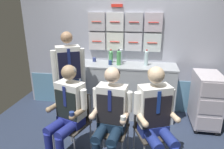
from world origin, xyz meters
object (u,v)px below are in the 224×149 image
object	(u,v)px
crew_member_center	(110,114)
crew_member_right	(156,115)
folding_chair_right	(150,123)
service_trolley	(206,99)
water_bottle_clear	(146,58)
folding_chair_center	(114,120)
crew_member_left	(67,110)
espresso_cup_small	(110,62)
crew_member_standing	(69,74)
folding_chair_left	(76,116)

from	to	relation	value
crew_member_center	crew_member_right	distance (m)	0.55
folding_chair_right	service_trolley	bearing A→B (deg)	45.85
service_trolley	water_bottle_clear	distance (m)	1.20
folding_chair_center	crew_member_right	distance (m)	0.59
crew_member_left	folding_chair_right	world-z (taller)	crew_member_left
water_bottle_clear	espresso_cup_small	world-z (taller)	water_bottle_clear
crew_member_center	crew_member_standing	bearing A→B (deg)	137.32
folding_chair_right	crew_member_right	world-z (taller)	crew_member_right
crew_member_right	folding_chair_left	bearing A→B (deg)	171.92
folding_chair_left	folding_chair_right	distance (m)	1.01
service_trolley	crew_member_right	bearing A→B (deg)	-128.19
crew_member_right	crew_member_center	bearing A→B (deg)	-176.94
espresso_cup_small	crew_member_right	bearing A→B (deg)	-57.50
crew_member_right	water_bottle_clear	xyz separation A→B (m)	(-0.15, 1.29, 0.38)
service_trolley	water_bottle_clear	size ratio (longest dim) A/B	3.33
espresso_cup_small	crew_member_center	bearing A→B (deg)	-80.01
crew_member_left	espresso_cup_small	world-z (taller)	crew_member_left
folding_chair_left	crew_member_standing	size ratio (longest dim) A/B	0.53
water_bottle_clear	folding_chair_right	bearing A→B (deg)	-85.59
crew_member_left	folding_chair_right	distance (m)	1.09
water_bottle_clear	crew_member_right	bearing A→B (deg)	-83.38
folding_chair_right	crew_member_standing	xyz separation A→B (m)	(-1.28, 0.55, 0.41)
crew_member_center	espresso_cup_small	distance (m)	1.30
crew_member_right	crew_member_standing	bearing A→B (deg)	152.57
folding_chair_right	water_bottle_clear	world-z (taller)	water_bottle_clear
crew_member_left	crew_member_center	size ratio (longest dim) A/B	1.00
folding_chair_left	crew_member_standing	xyz separation A→B (m)	(-0.27, 0.54, 0.41)
crew_member_right	service_trolley	bearing A→B (deg)	51.81
folding_chair_right	crew_member_standing	distance (m)	1.45
crew_member_right	crew_member_left	bearing A→B (deg)	-180.00
folding_chair_right	water_bottle_clear	distance (m)	1.28
service_trolley	water_bottle_clear	xyz separation A→B (m)	(-1.01, 0.19, 0.62)
crew_member_standing	crew_member_center	bearing A→B (deg)	-42.68
folding_chair_right	espresso_cup_small	size ratio (longest dim) A/B	10.69
service_trolley	folding_chair_center	world-z (taller)	service_trolley
folding_chair_left	crew_member_right	world-z (taller)	crew_member_right
crew_member_standing	espresso_cup_small	xyz separation A→B (m)	(0.57, 0.52, 0.08)
crew_member_right	crew_member_standing	size ratio (longest dim) A/B	0.82
crew_member_left	crew_member_standing	size ratio (longest dim) A/B	0.80
folding_chair_left	folding_chair_center	distance (m)	0.54
folding_chair_center	water_bottle_clear	world-z (taller)	water_bottle_clear
crew_member_standing	crew_member_left	bearing A→B (deg)	-72.77
crew_member_left	water_bottle_clear	bearing A→B (deg)	52.88
folding_chair_center	water_bottle_clear	distance (m)	1.35
service_trolley	folding_chair_left	size ratio (longest dim) A/B	1.08
folding_chair_center	service_trolley	bearing A→B (deg)	34.69
crew_member_left	service_trolley	bearing A→B (deg)	28.94
service_trolley	folding_chair_left	distance (m)	2.15
folding_chair_left	folding_chair_center	size ratio (longest dim) A/B	1.00
espresso_cup_small	folding_chair_right	bearing A→B (deg)	-56.32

